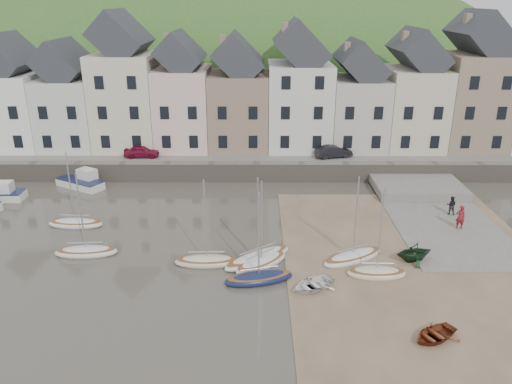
{
  "coord_description": "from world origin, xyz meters",
  "views": [
    {
      "loc": [
        0.14,
        -29.91,
        16.92
      ],
      "look_at": [
        0.0,
        6.0,
        3.0
      ],
      "focal_mm": 35.31,
      "sensor_mm": 36.0,
      "label": 1
    }
  ],
  "objects_px": {
    "rowboat_red": "(434,334)",
    "car_right": "(334,151)",
    "person_dark": "(451,205)",
    "rowboat_green": "(414,252)",
    "sailboat_0": "(76,223)",
    "car_left": "(142,151)",
    "rowboat_white": "(312,284)",
    "person_red": "(460,217)"
  },
  "relations": [
    {
      "from": "car_right",
      "to": "rowboat_white",
      "type": "bearing_deg",
      "value": 154.64
    },
    {
      "from": "rowboat_red",
      "to": "person_dark",
      "type": "height_order",
      "value": "person_dark"
    },
    {
      "from": "rowboat_white",
      "to": "car_left",
      "type": "relative_size",
      "value": 0.82
    },
    {
      "from": "rowboat_white",
      "to": "car_right",
      "type": "distance_m",
      "value": 23.0
    },
    {
      "from": "rowboat_white",
      "to": "car_left",
      "type": "xyz_separation_m",
      "value": [
        -15.27,
        22.5,
        1.84
      ]
    },
    {
      "from": "rowboat_green",
      "to": "person_dark",
      "type": "height_order",
      "value": "person_dark"
    },
    {
      "from": "sailboat_0",
      "to": "car_right",
      "type": "distance_m",
      "value": 25.93
    },
    {
      "from": "person_red",
      "to": "car_right",
      "type": "xyz_separation_m",
      "value": [
        -7.93,
        13.82,
        1.15
      ]
    },
    {
      "from": "person_red",
      "to": "person_dark",
      "type": "bearing_deg",
      "value": -94.06
    },
    {
      "from": "car_right",
      "to": "car_left",
      "type": "bearing_deg",
      "value": 75.67
    },
    {
      "from": "person_dark",
      "to": "car_right",
      "type": "relative_size",
      "value": 0.42
    },
    {
      "from": "sailboat_0",
      "to": "car_right",
      "type": "relative_size",
      "value": 1.66
    },
    {
      "from": "rowboat_red",
      "to": "car_right",
      "type": "relative_size",
      "value": 0.71
    },
    {
      "from": "sailboat_0",
      "to": "rowboat_green",
      "type": "distance_m",
      "value": 25.7
    },
    {
      "from": "car_left",
      "to": "person_red",
      "type": "bearing_deg",
      "value": -118.31
    },
    {
      "from": "rowboat_green",
      "to": "car_left",
      "type": "distance_m",
      "value": 29.47
    },
    {
      "from": "rowboat_red",
      "to": "person_red",
      "type": "relative_size",
      "value": 1.41
    },
    {
      "from": "rowboat_red",
      "to": "person_dark",
      "type": "distance_m",
      "value": 17.62
    },
    {
      "from": "sailboat_0",
      "to": "rowboat_red",
      "type": "height_order",
      "value": "sailboat_0"
    },
    {
      "from": "rowboat_green",
      "to": "rowboat_red",
      "type": "distance_m",
      "value": 8.59
    },
    {
      "from": "rowboat_green",
      "to": "rowboat_red",
      "type": "bearing_deg",
      "value": -23.62
    },
    {
      "from": "sailboat_0",
      "to": "rowboat_red",
      "type": "distance_m",
      "value": 27.61
    },
    {
      "from": "rowboat_red",
      "to": "car_right",
      "type": "xyz_separation_m",
      "value": [
        -1.57,
        27.39,
        1.89
      ]
    },
    {
      "from": "sailboat_0",
      "to": "car_left",
      "type": "relative_size",
      "value": 1.79
    },
    {
      "from": "person_dark",
      "to": "car_right",
      "type": "distance_m",
      "value": 13.87
    },
    {
      "from": "person_dark",
      "to": "person_red",
      "type": "bearing_deg",
      "value": 106.31
    },
    {
      "from": "rowboat_green",
      "to": "car_left",
      "type": "relative_size",
      "value": 0.73
    },
    {
      "from": "rowboat_green",
      "to": "car_right",
      "type": "xyz_separation_m",
      "value": [
        -2.9,
        18.91,
        1.49
      ]
    },
    {
      "from": "sailboat_0",
      "to": "rowboat_white",
      "type": "distance_m",
      "value": 20.02
    },
    {
      "from": "rowboat_green",
      "to": "person_red",
      "type": "bearing_deg",
      "value": 120.68
    },
    {
      "from": "rowboat_red",
      "to": "person_dark",
      "type": "bearing_deg",
      "value": 126.37
    },
    {
      "from": "sailboat_0",
      "to": "person_dark",
      "type": "xyz_separation_m",
      "value": [
        30.4,
        2.21,
        0.65
      ]
    },
    {
      "from": "sailboat_0",
      "to": "car_left",
      "type": "distance_m",
      "value": 13.67
    },
    {
      "from": "person_red",
      "to": "rowboat_red",
      "type": "bearing_deg",
      "value": 67.14
    },
    {
      "from": "rowboat_white",
      "to": "person_red",
      "type": "bearing_deg",
      "value": 93.07
    },
    {
      "from": "sailboat_0",
      "to": "person_dark",
      "type": "bearing_deg",
      "value": 4.16
    },
    {
      "from": "rowboat_green",
      "to": "person_dark",
      "type": "bearing_deg",
      "value": 131.05
    },
    {
      "from": "rowboat_red",
      "to": "car_left",
      "type": "distance_m",
      "value": 34.71
    },
    {
      "from": "person_red",
      "to": "car_right",
      "type": "height_order",
      "value": "car_right"
    },
    {
      "from": "rowboat_red",
      "to": "car_right",
      "type": "height_order",
      "value": "car_right"
    },
    {
      "from": "sailboat_0",
      "to": "car_left",
      "type": "bearing_deg",
      "value": 79.3
    },
    {
      "from": "rowboat_green",
      "to": "car_right",
      "type": "distance_m",
      "value": 19.19
    }
  ]
}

